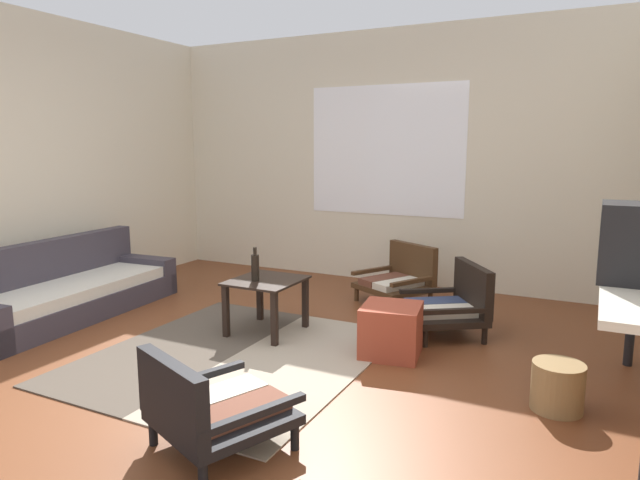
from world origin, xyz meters
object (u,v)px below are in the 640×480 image
(couch, at_px, (65,293))
(wicker_basket, at_px, (557,387))
(coffee_table, at_px, (266,291))
(armchair_striped_foreground, at_px, (209,407))
(armchair_corner, at_px, (452,303))
(armchair_by_window, at_px, (399,277))
(ottoman_orange, at_px, (391,330))
(glass_bottle, at_px, (255,267))

(couch, bearing_deg, wicker_basket, 0.27)
(coffee_table, height_order, armchair_striped_foreground, armchair_striped_foreground)
(armchair_corner, bearing_deg, armchair_by_window, 134.82)
(ottoman_orange, xyz_separation_m, glass_bottle, (-1.11, -0.07, 0.37))
(armchair_striped_foreground, relative_size, ottoman_orange, 1.90)
(glass_bottle, bearing_deg, wicker_basket, -7.96)
(glass_bottle, xyz_separation_m, wicker_basket, (2.24, -0.31, -0.41))
(armchair_by_window, xyz_separation_m, armchair_corner, (0.67, -0.68, 0.01))
(couch, xyz_separation_m, ottoman_orange, (2.89, 0.40, -0.02))
(armchair_by_window, xyz_separation_m, ottoman_orange, (0.40, -1.35, -0.06))
(armchair_corner, relative_size, glass_bottle, 3.13)
(coffee_table, height_order, wicker_basket, coffee_table)
(armchair_by_window, bearing_deg, armchair_striped_foreground, -89.14)
(armchair_corner, bearing_deg, wicker_basket, -50.86)
(couch, height_order, ottoman_orange, couch)
(armchair_by_window, xyz_separation_m, armchair_striped_foreground, (0.04, -2.98, -0.01))
(ottoman_orange, bearing_deg, glass_bottle, -176.61)
(armchair_corner, xyz_separation_m, ottoman_orange, (-0.27, -0.67, -0.06))
(couch, xyz_separation_m, coffee_table, (1.83, 0.41, 0.14))
(armchair_corner, xyz_separation_m, glass_bottle, (-1.38, -0.74, 0.30))
(armchair_by_window, xyz_separation_m, glass_bottle, (-0.71, -1.42, 0.31))
(coffee_table, relative_size, glass_bottle, 2.11)
(ottoman_orange, relative_size, wicker_basket, 1.40)
(couch, distance_m, coffee_table, 1.88)
(couch, height_order, armchair_by_window, couch)
(armchair_striped_foreground, bearing_deg, armchair_by_window, 90.86)
(coffee_table, xyz_separation_m, wicker_basket, (2.18, -0.39, -0.21))
(ottoman_orange, bearing_deg, wicker_basket, -18.49)
(armchair_by_window, bearing_deg, glass_bottle, -116.56)
(coffee_table, relative_size, ottoman_orange, 1.40)
(coffee_table, height_order, armchair_corner, armchair_corner)
(armchair_corner, bearing_deg, glass_bottle, -151.82)
(coffee_table, bearing_deg, armchair_corner, 26.58)
(armchair_by_window, distance_m, glass_bottle, 1.61)
(armchair_by_window, relative_size, glass_bottle, 2.96)
(coffee_table, bearing_deg, armchair_striped_foreground, -66.82)
(armchair_striped_foreground, distance_m, armchair_corner, 2.39)
(armchair_corner, bearing_deg, armchair_striped_foreground, -105.26)
(armchair_corner, distance_m, ottoman_orange, 0.73)
(armchair_corner, distance_m, glass_bottle, 1.59)
(ottoman_orange, relative_size, glass_bottle, 1.51)
(ottoman_orange, distance_m, glass_bottle, 1.17)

